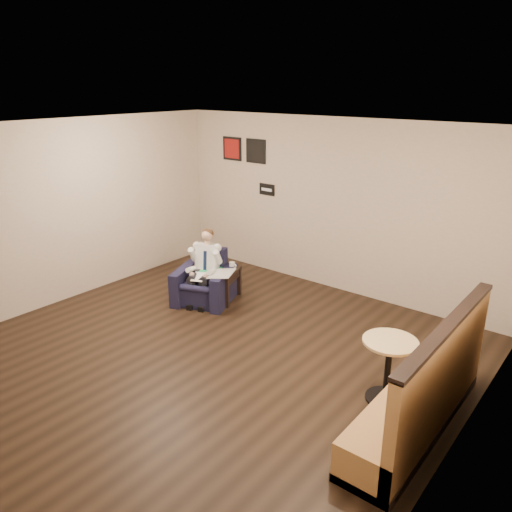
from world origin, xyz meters
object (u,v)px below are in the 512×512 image
Objects in this scene: side_table at (218,284)px; cafe_table at (388,370)px; armchair at (204,278)px; green_folder at (215,269)px; seated_man at (201,271)px; smartphone at (225,266)px; banquette at (419,374)px; coffee_mug at (232,265)px.

cafe_table is (3.27, -0.84, 0.12)m from side_table.
cafe_table reaches higher than side_table.
armchair is 1.13× the size of cafe_table.
seated_man is at bearing -97.17° from green_folder.
cafe_table is at bearing -13.79° from green_folder.
green_folder is at bearing -126.53° from side_table.
seated_man reaches higher than side_table.
armchair reaches higher than cafe_table.
armchair is 1.35× the size of side_table.
seated_man is at bearing -90.00° from armchair.
banquette is (3.69, -1.26, 0.10)m from smartphone.
banquette is (3.74, -0.77, 0.06)m from seated_man.
seated_man reaches higher than smartphone.
coffee_mug is (0.14, 0.19, 0.30)m from side_table.
seated_man is at bearing -100.78° from side_table.
smartphone is at bearing 62.65° from seated_man.
armchair is 0.75× the size of seated_man.
armchair reaches higher than green_folder.
seated_man is 1.80× the size of side_table.
banquette is 3.25× the size of cafe_table.
coffee_mug reaches higher than green_folder.
coffee_mug is (0.20, 0.50, 0.00)m from seated_man.
cafe_table is (3.37, -0.63, -0.03)m from armchair.
smartphone is at bearing -177.32° from coffee_mug.
coffee_mug is at bearing 46.53° from seated_man.
green_folder is 3.85m from banquette.
green_folder is at bearing 61.33° from seated_man.
green_folder is (0.07, 0.18, 0.11)m from armchair.
seated_man is 3.38m from cafe_table.
cafe_table is at bearing -18.27° from coffee_mug.
cafe_table is (-0.41, 0.23, -0.24)m from banquette.
coffee_mug is at bearing 161.73° from cafe_table.
smartphone is (0.09, 0.39, 0.10)m from armchair.
banquette reaches higher than armchair.
coffee_mug is at bearing 53.47° from green_folder.
armchair is at bearing 169.35° from cafe_table.
cafe_table reaches higher than green_folder.
seated_man is 1.50× the size of cafe_table.
seated_man is at bearing -105.63° from smartphone.
armchair reaches higher than smartphone.
banquette is at bearing -28.61° from smartphone.
seated_man is 0.46× the size of banquette.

